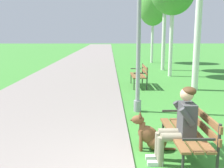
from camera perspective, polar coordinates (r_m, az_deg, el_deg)
paved_path at (r=27.26m, az=-4.41°, el=6.31°), size 4.37×60.00×0.04m
park_bench_near at (r=4.55m, az=16.52°, el=-9.44°), size 0.55×1.50×0.85m
park_bench_mid at (r=10.53m, az=6.07°, el=2.21°), size 0.55×1.50×0.85m
person_seated_on_near_bench at (r=4.34m, az=14.42°, el=-7.97°), size 0.74×0.49×1.25m
dog_brown at (r=4.84m, az=8.39°, el=-11.05°), size 0.83×0.30×0.71m
lamp_post_near at (r=6.92m, az=5.84°, el=13.76°), size 0.24×0.24×4.70m
birch_tree_sixth at (r=19.82m, az=8.88°, el=16.74°), size 2.16×2.22×5.78m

